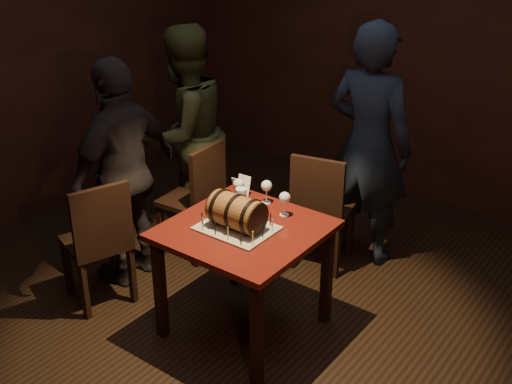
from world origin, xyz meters
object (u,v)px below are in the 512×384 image
wine_glass_left (239,185)px  chair_back (320,205)px  chair_left_rear (198,194)px  barrel_cake (237,212)px  wine_glass_mid (267,187)px  person_left_front (124,174)px  person_back (369,145)px  pub_table (244,243)px  person_left_rear (184,134)px  wine_glass_right (285,199)px  chair_left_front (99,238)px  pint_of_ale (241,200)px

wine_glass_left → chair_back: 0.78m
chair_left_rear → chair_back: bearing=24.8°
chair_left_rear → barrel_cake: bearing=-34.7°
wine_glass_mid → person_left_front: size_ratio=0.10×
barrel_cake → wine_glass_left: barrel_cake is taller
barrel_cake → person_back: 1.36m
pub_table → chair_back: size_ratio=0.97×
wine_glass_left → person_left_rear: (-0.94, 0.50, -0.00)m
wine_glass_mid → chair_left_rear: 0.86m
barrel_cake → person_left_front: bearing=177.2°
wine_glass_right → person_left_rear: size_ratio=0.09×
chair_left_rear → chair_left_front: (-0.08, -0.90, 0.00)m
wine_glass_right → pint_of_ale: size_ratio=1.07×
wine_glass_right → chair_left_front: bearing=-148.3°
wine_glass_mid → pub_table: bearing=-75.7°
pint_of_ale → person_back: size_ratio=0.08×
chair_left_rear → person_back: person_back is taller
pub_table → person_left_front: person_left_front is taller
wine_glass_left → chair_left_front: size_ratio=0.17×
barrel_cake → pub_table: bearing=61.0°
wine_glass_left → person_left_front: 0.86m
pub_table → chair_left_front: bearing=-158.9°
chair_left_rear → chair_left_front: size_ratio=1.00×
pub_table → barrel_cake: bearing=-119.0°
chair_left_front → wine_glass_mid: bearing=40.2°
wine_glass_right → chair_left_rear: (-0.97, 0.26, -0.35)m
barrel_cake → chair_back: barrel_cake is taller
wine_glass_left → chair_left_rear: 0.75m
chair_left_front → person_back: person_back is taller
barrel_cake → wine_glass_right: (0.13, 0.32, 0.00)m
chair_left_front → person_back: size_ratio=0.51×
chair_left_front → person_left_front: bearing=108.5°
person_left_rear → person_left_front: 0.77m
pub_table → pint_of_ale: bearing=132.1°
pub_table → chair_left_rear: bearing=148.0°
wine_glass_left → person_left_rear: 1.07m
wine_glass_mid → person_left_rear: 1.18m
barrel_cake → chair_left_front: size_ratio=0.41×
chair_left_rear → pub_table: bearing=-32.0°
chair_left_rear → person_left_front: bearing=-111.4°
chair_back → chair_left_front: size_ratio=1.00×
person_back → person_left_rear: 1.45m
wine_glass_right → chair_back: (-0.12, 0.65, -0.35)m
chair_left_front → wine_glass_right: bearing=31.7°
chair_left_front → pint_of_ale: bearing=34.8°
wine_glass_left → wine_glass_right: bearing=2.0°
wine_glass_left → person_back: bearing=68.7°
chair_back → person_left_rear: (-1.18, -0.16, 0.34)m
wine_glass_right → wine_glass_mid: bearing=159.0°
chair_left_front → wine_glass_left: bearing=42.6°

